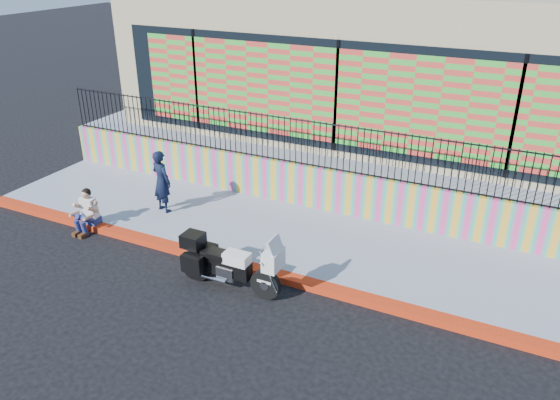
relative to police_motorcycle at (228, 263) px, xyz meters
The scene contains 10 objects.
ground 0.98m from the police_motorcycle, 62.68° to the left, with size 90.00×90.00×0.00m, color black.
red_curb 0.94m from the police_motorcycle, 62.68° to the left, with size 16.00×0.30×0.15m, color red.
sidewalk 2.44m from the police_motorcycle, 81.21° to the left, with size 16.00×3.00×0.15m, color #898EA4.
mural_wall 3.97m from the police_motorcycle, 84.74° to the left, with size 16.00×0.20×1.10m, color #EB3D8A.
metal_fence 4.17m from the police_motorcycle, 84.74° to the left, with size 15.80×0.04×1.20m, color black, non-canonical shape.
elevated_platform 9.06m from the police_motorcycle, 87.70° to the left, with size 16.00×10.00×1.25m, color #898EA4.
storefront_building 9.24m from the police_motorcycle, 87.64° to the left, with size 14.00×8.06×4.00m.
police_motorcycle is the anchor object (origin of this frame).
police_officer 3.79m from the police_motorcycle, 146.79° to the left, with size 0.59×0.39×1.61m, color black.
seated_man 4.33m from the police_motorcycle, behind, with size 0.54×0.71×1.06m.
Camera 1 is at (4.66, -8.59, 6.31)m, focal length 35.00 mm.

